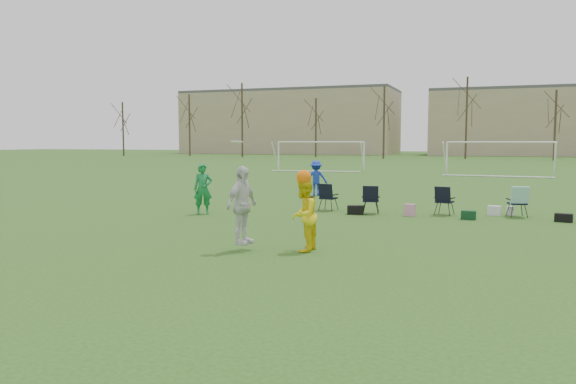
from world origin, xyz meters
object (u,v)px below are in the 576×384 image
at_px(fielder_blue, 316,178).
at_px(goal_mid, 499,149).
at_px(center_contest, 274,209).
at_px(fielder_green_near, 203,189).
at_px(goal_left, 320,148).

distance_m(fielder_blue, goal_mid, 20.51).
bearing_deg(center_contest, fielder_blue, 102.96).
bearing_deg(goal_mid, center_contest, -95.05).
bearing_deg(fielder_blue, center_contest, 84.12).
bearing_deg(fielder_green_near, center_contest, -77.89).
bearing_deg(goal_mid, fielder_blue, -108.81).
relative_size(fielder_blue, center_contest, 0.64).
bearing_deg(center_contest, fielder_green_near, 131.77).
bearing_deg(fielder_blue, goal_left, -92.65).
relative_size(fielder_green_near, fielder_blue, 1.08).
distance_m(fielder_green_near, center_contest, 6.90).
height_order(center_contest, goal_mid, center_contest).
bearing_deg(goal_mid, goal_left, 175.87).
distance_m(fielder_blue, goal_left, 21.77).
bearing_deg(fielder_green_near, goal_left, 69.11).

